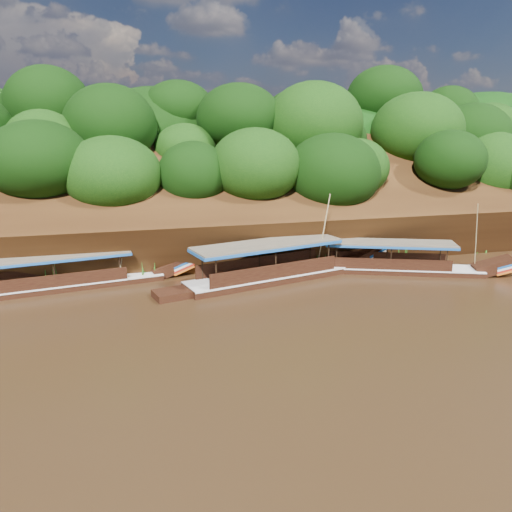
{
  "coord_description": "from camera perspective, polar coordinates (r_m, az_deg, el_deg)",
  "views": [
    {
      "loc": [
        -8.26,
        -23.89,
        10.18
      ],
      "look_at": [
        -0.2,
        7.0,
        1.81
      ],
      "focal_mm": 35.0,
      "sensor_mm": 36.0,
      "label": 1
    }
  ],
  "objects": [
    {
      "name": "boat_2",
      "position": [
        34.44,
        -19.53,
        -2.49
      ],
      "size": [
        14.47,
        4.22,
        5.12
      ],
      "rotation": [
        0.0,
        0.0,
        0.17
      ],
      "color": "black",
      "rests_on": "ground"
    },
    {
      "name": "riverbank",
      "position": [
        48.06,
        -4.54,
        4.71
      ],
      "size": [
        120.0,
        30.06,
        19.4
      ],
      "color": "black",
      "rests_on": "ground"
    },
    {
      "name": "reeds",
      "position": [
        35.07,
        -7.21,
        -0.93
      ],
      "size": [
        49.4,
        2.39,
        1.88
      ],
      "color": "#2E6E1B",
      "rests_on": "ground"
    },
    {
      "name": "boat_0",
      "position": [
        37.15,
        17.05,
        -1.08
      ],
      "size": [
        13.35,
        6.56,
        5.63
      ],
      "rotation": [
        0.0,
        0.0,
        -0.37
      ],
      "color": "black",
      "rests_on": "ground"
    },
    {
      "name": "ground",
      "position": [
        27.25,
        4.15,
        -7.29
      ],
      "size": [
        160.0,
        160.0,
        0.0
      ],
      "primitive_type": "plane",
      "color": "black",
      "rests_on": "ground"
    },
    {
      "name": "boat_1",
      "position": [
        34.27,
        3.61,
        -1.57
      ],
      "size": [
        15.46,
        5.88,
        6.23
      ],
      "rotation": [
        0.0,
        0.0,
        0.25
      ],
      "color": "black",
      "rests_on": "ground"
    }
  ]
}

